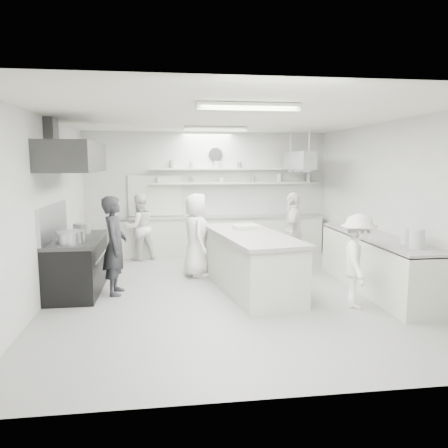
{
  "coord_description": "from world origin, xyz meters",
  "views": [
    {
      "loc": [
        -1.05,
        -7.29,
        2.26
      ],
      "look_at": [
        0.02,
        0.6,
        1.12
      ],
      "focal_mm": 34.69,
      "sensor_mm": 36.0,
      "label": 1
    }
  ],
  "objects": [
    {
      "name": "floor",
      "position": [
        0.0,
        0.0,
        -0.01
      ],
      "size": [
        6.0,
        7.0,
        0.02
      ],
      "primitive_type": "cube",
      "color": "#9F9F9F",
      "rests_on": "ground"
    },
    {
      "name": "ceiling",
      "position": [
        0.0,
        0.0,
        3.01
      ],
      "size": [
        6.0,
        7.0,
        0.02
      ],
      "primitive_type": "cube",
      "color": "silver",
      "rests_on": "wall_back"
    },
    {
      "name": "wall_back",
      "position": [
        0.0,
        3.5,
        1.5
      ],
      "size": [
        6.0,
        0.04,
        3.0
      ],
      "primitive_type": "cube",
      "color": "silver",
      "rests_on": "floor"
    },
    {
      "name": "wall_front",
      "position": [
        0.0,
        -3.5,
        1.5
      ],
      "size": [
        6.0,
        0.04,
        3.0
      ],
      "primitive_type": "cube",
      "color": "silver",
      "rests_on": "floor"
    },
    {
      "name": "wall_left",
      "position": [
        -3.0,
        0.0,
        1.5
      ],
      "size": [
        0.04,
        7.0,
        3.0
      ],
      "primitive_type": "cube",
      "color": "silver",
      "rests_on": "floor"
    },
    {
      "name": "wall_right",
      "position": [
        3.0,
        0.0,
        1.5
      ],
      "size": [
        0.04,
        7.0,
        3.0
      ],
      "primitive_type": "cube",
      "color": "silver",
      "rests_on": "floor"
    },
    {
      "name": "stove",
      "position": [
        -2.6,
        0.4,
        0.45
      ],
      "size": [
        0.8,
        1.8,
        0.9
      ],
      "primitive_type": "cube",
      "color": "black",
      "rests_on": "floor"
    },
    {
      "name": "exhaust_hood",
      "position": [
        -2.6,
        0.4,
        2.35
      ],
      "size": [
        0.85,
        2.0,
        0.5
      ],
      "primitive_type": "cube",
      "color": "#393939",
      "rests_on": "wall_left"
    },
    {
      "name": "back_counter",
      "position": [
        0.3,
        3.2,
        0.46
      ],
      "size": [
        5.0,
        0.6,
        0.92
      ],
      "primitive_type": "cube",
      "color": "silver",
      "rests_on": "floor"
    },
    {
      "name": "shelf_lower",
      "position": [
        0.7,
        3.37,
        1.75
      ],
      "size": [
        4.2,
        0.26,
        0.04
      ],
      "primitive_type": "cube",
      "color": "silver",
      "rests_on": "wall_back"
    },
    {
      "name": "shelf_upper",
      "position": [
        0.7,
        3.37,
        2.1
      ],
      "size": [
        4.2,
        0.26,
        0.04
      ],
      "primitive_type": "cube",
      "color": "silver",
      "rests_on": "wall_back"
    },
    {
      "name": "pass_through_window",
      "position": [
        -1.3,
        3.48,
        1.45
      ],
      "size": [
        1.3,
        0.04,
        1.0
      ],
      "primitive_type": "cube",
      "color": "black",
      "rests_on": "wall_back"
    },
    {
      "name": "wall_clock",
      "position": [
        0.2,
        3.46,
        2.45
      ],
      "size": [
        0.32,
        0.05,
        0.32
      ],
      "primitive_type": "cylinder",
      "rotation": [
        1.57,
        0.0,
        0.0
      ],
      "color": "silver",
      "rests_on": "wall_back"
    },
    {
      "name": "right_counter",
      "position": [
        2.65,
        -0.2,
        0.47
      ],
      "size": [
        0.74,
        3.3,
        0.94
      ],
      "primitive_type": "cube",
      "color": "silver",
      "rests_on": "floor"
    },
    {
      "name": "pot_rack",
      "position": [
        2.0,
        2.4,
        2.3
      ],
      "size": [
        0.3,
        1.6,
        0.4
      ],
      "primitive_type": "cube",
      "color": "#B4B5BB",
      "rests_on": "ceiling"
    },
    {
      "name": "light_fixture_front",
      "position": [
        0.0,
        -1.8,
        2.94
      ],
      "size": [
        1.3,
        0.25,
        0.1
      ],
      "primitive_type": "cube",
      "color": "silver",
      "rests_on": "ceiling"
    },
    {
      "name": "light_fixture_rear",
      "position": [
        0.0,
        1.8,
        2.94
      ],
      "size": [
        1.3,
        0.25,
        0.1
      ],
      "primitive_type": "cube",
      "color": "silver",
      "rests_on": "ceiling"
    },
    {
      "name": "prep_island",
      "position": [
        0.42,
        0.07,
        0.49
      ],
      "size": [
        1.4,
        2.78,
        0.98
      ],
      "primitive_type": "cube",
      "rotation": [
        0.0,
        0.0,
        0.16
      ],
      "color": "silver",
      "rests_on": "floor"
    },
    {
      "name": "stove_pot",
      "position": [
        -2.6,
        -0.01,
        1.03
      ],
      "size": [
        0.44,
        0.44,
        0.24
      ],
      "primitive_type": "cylinder",
      "color": "#B4B5BB",
      "rests_on": "stove"
    },
    {
      "name": "cook_stove",
      "position": [
        -1.92,
        0.17,
        0.85
      ],
      "size": [
        0.43,
        0.63,
        1.7
      ],
      "primitive_type": "imported",
      "rotation": [
        0.0,
        0.0,
        1.54
      ],
      "color": "#292A2E",
      "rests_on": "floor"
    },
    {
      "name": "cook_back",
      "position": [
        -1.66,
        2.8,
        0.77
      ],
      "size": [
        0.92,
        0.84,
        1.53
      ],
      "primitive_type": "imported",
      "rotation": [
        0.0,
        0.0,
        -2.7
      ],
      "color": "white",
      "rests_on": "floor"
    },
    {
      "name": "cook_island_left",
      "position": [
        -0.45,
        1.19,
        0.83
      ],
      "size": [
        0.6,
        0.85,
        1.66
      ],
      "primitive_type": "imported",
      "rotation": [
        0.0,
        0.0,
        1.66
      ],
      "color": "white",
      "rests_on": "floor"
    },
    {
      "name": "cook_island_right",
      "position": [
        1.57,
        1.3,
        0.83
      ],
      "size": [
        0.75,
        1.05,
        1.65
      ],
      "primitive_type": "imported",
      "rotation": [
        0.0,
        0.0,
        -1.98
      ],
      "color": "white",
      "rests_on": "floor"
    },
    {
      "name": "cook_right",
      "position": [
        1.91,
        -1.03,
        0.74
      ],
      "size": [
        0.84,
        1.08,
        1.47
      ],
      "primitive_type": "imported",
      "rotation": [
        0.0,
        0.0,
        1.23
      ],
      "color": "white",
      "rests_on": "floor"
    },
    {
      "name": "bowl_island_a",
      "position": [
        0.46,
        0.78,
        1.01
      ],
      "size": [
        0.29,
        0.29,
        0.06
      ],
      "primitive_type": "imported",
      "rotation": [
        0.0,
        0.0,
        -0.25
      ],
      "color": "#B4B5BB",
      "rests_on": "prep_island"
    },
    {
      "name": "bowl_island_b",
      "position": [
        0.68,
        0.6,
        1.01
      ],
      "size": [
        0.25,
        0.25,
        0.07
      ],
      "primitive_type": "imported",
      "rotation": [
        0.0,
        0.0,
        0.23
      ],
      "color": "silver",
      "rests_on": "prep_island"
    },
    {
      "name": "bowl_right",
      "position": [
        2.61,
        0.25,
        0.97
      ],
      "size": [
        0.27,
        0.27,
        0.06
      ],
      "primitive_type": "imported",
      "rotation": [
        0.0,
        0.0,
        -0.07
      ],
      "color": "silver",
      "rests_on": "right_counter"
    }
  ]
}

